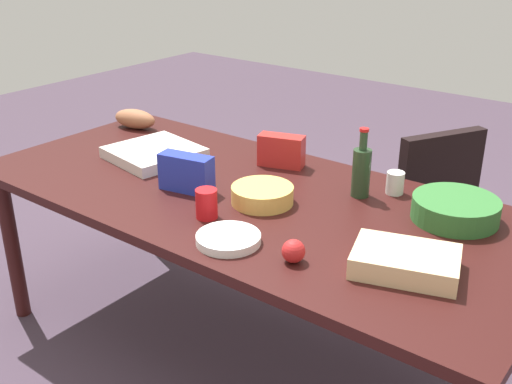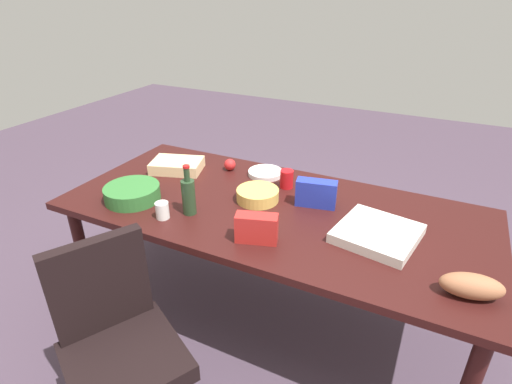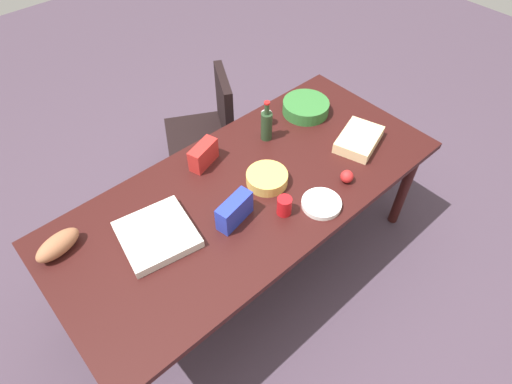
{
  "view_description": "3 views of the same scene",
  "coord_description": "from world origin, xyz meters",
  "px_view_note": "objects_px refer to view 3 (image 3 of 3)",
  "views": [
    {
      "loc": [
        -1.41,
        1.76,
        1.78
      ],
      "look_at": [
        -0.07,
        0.03,
        0.82
      ],
      "focal_mm": 43.44,
      "sensor_mm": 36.0,
      "label": 1
    },
    {
      "loc": [
        0.78,
        -1.78,
        1.88
      ],
      "look_at": [
        -0.12,
        0.05,
        0.83
      ],
      "focal_mm": 28.26,
      "sensor_mm": 36.0,
      "label": 2
    },
    {
      "loc": [
        1.06,
        1.25,
        2.57
      ],
      "look_at": [
        0.02,
        0.08,
        0.83
      ],
      "focal_mm": 29.78,
      "sensor_mm": 36.0,
      "label": 3
    }
  ],
  "objects_px": {
    "chip_bag_blue": "(234,211)",
    "paper_plate_stack": "(321,204)",
    "red_solo_cup": "(284,206)",
    "bread_loaf": "(58,245)",
    "chip_bag_red": "(203,155)",
    "conference_table": "(250,196)",
    "apple_red": "(347,176)",
    "wine_bottle": "(267,125)",
    "office_chair": "(206,142)",
    "chip_bowl": "(267,178)",
    "paper_cup": "(267,118)",
    "pizza_box": "(157,235)",
    "sheet_cake": "(359,139)",
    "salad_bowl": "(306,107)"
  },
  "relations": [
    {
      "from": "sheet_cake",
      "to": "salad_bowl",
      "type": "xyz_separation_m",
      "value": [
        0.02,
        -0.44,
        0.01
      ]
    },
    {
      "from": "paper_plate_stack",
      "to": "pizza_box",
      "type": "bearing_deg",
      "value": -27.76
    },
    {
      "from": "office_chair",
      "to": "salad_bowl",
      "type": "height_order",
      "value": "office_chair"
    },
    {
      "from": "chip_bowl",
      "to": "sheet_cake",
      "type": "bearing_deg",
      "value": 168.2
    },
    {
      "from": "conference_table",
      "to": "paper_plate_stack",
      "type": "distance_m",
      "value": 0.43
    },
    {
      "from": "paper_plate_stack",
      "to": "chip_bowl",
      "type": "height_order",
      "value": "chip_bowl"
    },
    {
      "from": "chip_bag_red",
      "to": "salad_bowl",
      "type": "relative_size",
      "value": 0.64
    },
    {
      "from": "apple_red",
      "to": "paper_plate_stack",
      "type": "bearing_deg",
      "value": 6.87
    },
    {
      "from": "sheet_cake",
      "to": "salad_bowl",
      "type": "relative_size",
      "value": 1.03
    },
    {
      "from": "chip_bag_red",
      "to": "apple_red",
      "type": "relative_size",
      "value": 2.63
    },
    {
      "from": "chip_bag_blue",
      "to": "paper_plate_stack",
      "type": "bearing_deg",
      "value": 150.23
    },
    {
      "from": "red_solo_cup",
      "to": "pizza_box",
      "type": "distance_m",
      "value": 0.68
    },
    {
      "from": "office_chair",
      "to": "wine_bottle",
      "type": "bearing_deg",
      "value": 93.49
    },
    {
      "from": "conference_table",
      "to": "red_solo_cup",
      "type": "height_order",
      "value": "red_solo_cup"
    },
    {
      "from": "office_chair",
      "to": "apple_red",
      "type": "relative_size",
      "value": 12.07
    },
    {
      "from": "bread_loaf",
      "to": "apple_red",
      "type": "xyz_separation_m",
      "value": [
        -1.44,
        0.64,
        -0.01
      ]
    },
    {
      "from": "red_solo_cup",
      "to": "paper_plate_stack",
      "type": "relative_size",
      "value": 0.5
    },
    {
      "from": "paper_plate_stack",
      "to": "bread_loaf",
      "type": "distance_m",
      "value": 1.38
    },
    {
      "from": "bread_loaf",
      "to": "chip_bag_red",
      "type": "bearing_deg",
      "value": -178.55
    },
    {
      "from": "paper_plate_stack",
      "to": "bread_loaf",
      "type": "height_order",
      "value": "bread_loaf"
    },
    {
      "from": "wine_bottle",
      "to": "chip_bowl",
      "type": "bearing_deg",
      "value": 47.82
    },
    {
      "from": "paper_cup",
      "to": "chip_bag_blue",
      "type": "bearing_deg",
      "value": 35.6
    },
    {
      "from": "paper_plate_stack",
      "to": "chip_bag_red",
      "type": "bearing_deg",
      "value": -68.16
    },
    {
      "from": "paper_cup",
      "to": "chip_bowl",
      "type": "bearing_deg",
      "value": 47.57
    },
    {
      "from": "pizza_box",
      "to": "sheet_cake",
      "type": "height_order",
      "value": "sheet_cake"
    },
    {
      "from": "paper_plate_stack",
      "to": "office_chair",
      "type": "bearing_deg",
      "value": -95.36
    },
    {
      "from": "chip_bag_blue",
      "to": "wine_bottle",
      "type": "bearing_deg",
      "value": -146.74
    },
    {
      "from": "office_chair",
      "to": "bread_loaf",
      "type": "relative_size",
      "value": 3.82
    },
    {
      "from": "red_solo_cup",
      "to": "wine_bottle",
      "type": "height_order",
      "value": "wine_bottle"
    },
    {
      "from": "pizza_box",
      "to": "paper_cup",
      "type": "height_order",
      "value": "paper_cup"
    },
    {
      "from": "pizza_box",
      "to": "paper_cup",
      "type": "relative_size",
      "value": 4.0
    },
    {
      "from": "conference_table",
      "to": "apple_red",
      "type": "bearing_deg",
      "value": 143.79
    },
    {
      "from": "paper_cup",
      "to": "chip_bag_blue",
      "type": "distance_m",
      "value": 0.83
    },
    {
      "from": "pizza_box",
      "to": "apple_red",
      "type": "distance_m",
      "value": 1.1
    },
    {
      "from": "conference_table",
      "to": "bread_loaf",
      "type": "height_order",
      "value": "bread_loaf"
    },
    {
      "from": "wine_bottle",
      "to": "chip_bag_blue",
      "type": "relative_size",
      "value": 1.26
    },
    {
      "from": "paper_cup",
      "to": "salad_bowl",
      "type": "height_order",
      "value": "paper_cup"
    },
    {
      "from": "conference_table",
      "to": "wine_bottle",
      "type": "height_order",
      "value": "wine_bottle"
    },
    {
      "from": "chip_bowl",
      "to": "apple_red",
      "type": "height_order",
      "value": "apple_red"
    },
    {
      "from": "red_solo_cup",
      "to": "bread_loaf",
      "type": "relative_size",
      "value": 0.46
    },
    {
      "from": "paper_cup",
      "to": "paper_plate_stack",
      "type": "relative_size",
      "value": 0.41
    },
    {
      "from": "paper_cup",
      "to": "bread_loaf",
      "type": "distance_m",
      "value": 1.46
    },
    {
      "from": "conference_table",
      "to": "chip_bowl",
      "type": "height_order",
      "value": "chip_bowl"
    },
    {
      "from": "office_chair",
      "to": "apple_red",
      "type": "bearing_deg",
      "value": 95.82
    },
    {
      "from": "pizza_box",
      "to": "chip_bag_blue",
      "type": "xyz_separation_m",
      "value": [
        -0.37,
        0.18,
        0.05
      ]
    },
    {
      "from": "conference_table",
      "to": "bread_loaf",
      "type": "bearing_deg",
      "value": -17.37
    },
    {
      "from": "red_solo_cup",
      "to": "pizza_box",
      "type": "xyz_separation_m",
      "value": [
        0.6,
        -0.31,
        -0.03
      ]
    },
    {
      "from": "red_solo_cup",
      "to": "apple_red",
      "type": "distance_m",
      "value": 0.44
    },
    {
      "from": "apple_red",
      "to": "chip_bag_blue",
      "type": "bearing_deg",
      "value": -17.57
    },
    {
      "from": "office_chair",
      "to": "red_solo_cup",
      "type": "distance_m",
      "value": 1.3
    }
  ]
}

